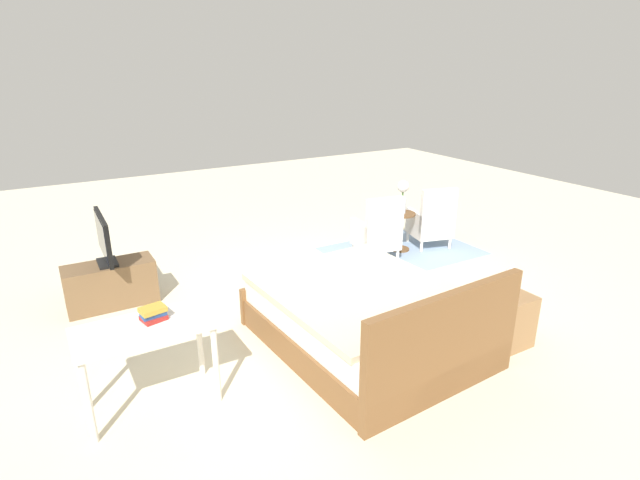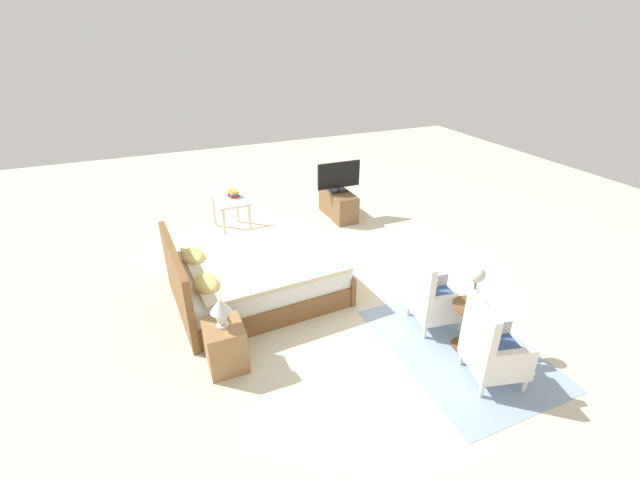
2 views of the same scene
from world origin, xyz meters
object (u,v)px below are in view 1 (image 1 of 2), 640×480
at_px(vanity_desk, 146,338).
at_px(armchair_by_window_left, 432,222).
at_px(side_table, 401,227).
at_px(tv_flatscreen, 104,239).
at_px(bed, 368,319).
at_px(tv_stand, 111,284).
at_px(armchair_by_window_right, 378,233).
at_px(table_lamp, 512,275).
at_px(book_stack, 153,314).
at_px(flower_vase, 403,193).
at_px(nightstand, 505,320).

bearing_deg(vanity_desk, armchair_by_window_left, -159.66).
xyz_separation_m(armchair_by_window_left, side_table, (0.48, -0.12, -0.03)).
height_order(armchair_by_window_left, tv_flatscreen, tv_flatscreen).
bearing_deg(side_table, bed, 44.49).
bearing_deg(tv_stand, bed, 132.18).
bearing_deg(side_table, armchair_by_window_right, 13.58).
height_order(armchair_by_window_right, table_lamp, armchair_by_window_right).
height_order(bed, side_table, bed).
distance_m(armchair_by_window_right, tv_flatscreen, 3.48).
height_order(bed, book_stack, bed).
distance_m(bed, tv_stand, 2.96).
distance_m(table_lamp, vanity_desk, 3.28).
xyz_separation_m(armchair_by_window_right, flower_vase, (-0.50, -0.12, 0.48)).
xyz_separation_m(flower_vase, table_lamp, (0.77, 2.55, -0.12)).
height_order(bed, tv_flatscreen, tv_flatscreen).
bearing_deg(nightstand, bed, -28.31).
distance_m(nightstand, tv_flatscreen, 4.27).
relative_size(side_table, tv_stand, 0.59).
bearing_deg(tv_flatscreen, nightstand, 138.25).
height_order(bed, flower_vase, flower_vase).
xyz_separation_m(armchair_by_window_left, tv_stand, (4.42, -0.39, -0.13)).
xyz_separation_m(vanity_desk, book_stack, (-0.09, -0.06, 0.16)).
bearing_deg(armchair_by_window_left, flower_vase, -14.07).
height_order(bed, table_lamp, bed).
bearing_deg(tv_flatscreen, armchair_by_window_left, 174.91).
xyz_separation_m(armchair_by_window_right, vanity_desk, (3.45, 1.64, 0.23)).
height_order(bed, vanity_desk, bed).
xyz_separation_m(flower_vase, tv_flatscreen, (3.94, -0.27, -0.06)).
distance_m(table_lamp, tv_flatscreen, 4.24).
relative_size(armchair_by_window_right, tv_flatscreen, 1.10).
bearing_deg(tv_stand, armchair_by_window_right, 173.44).
distance_m(side_table, vanity_desk, 4.34).
relative_size(nightstand, table_lamp, 1.59).
relative_size(armchair_by_window_left, table_lamp, 2.79).
bearing_deg(armchair_by_window_right, vanity_desk, 25.47).
bearing_deg(book_stack, nightstand, 164.75).
relative_size(side_table, flower_vase, 1.19).
xyz_separation_m(armchair_by_window_right, tv_flatscreen, (3.43, -0.39, 0.41)).
bearing_deg(flower_vase, bed, 44.49).
bearing_deg(armchair_by_window_right, nightstand, 83.65).
bearing_deg(nightstand, side_table, -106.89).
bearing_deg(armchair_by_window_left, tv_stand, -5.09).
distance_m(flower_vase, vanity_desk, 4.34).
bearing_deg(book_stack, armchair_by_window_left, -159.93).
relative_size(nightstand, tv_flatscreen, 0.63).
xyz_separation_m(bed, table_lamp, (-1.18, 0.63, 0.44)).
relative_size(side_table, table_lamp, 1.72).
distance_m(armchair_by_window_left, book_stack, 4.65).
height_order(armchair_by_window_right, nightstand, armchair_by_window_right).
bearing_deg(table_lamp, armchair_by_window_right, -96.35).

